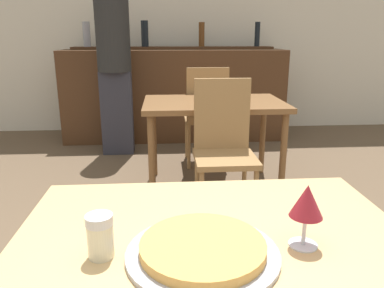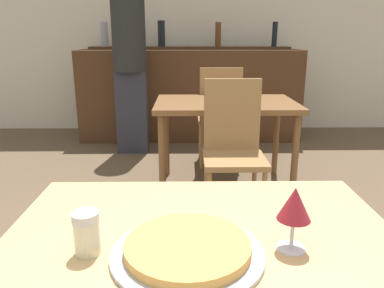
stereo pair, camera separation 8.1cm
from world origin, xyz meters
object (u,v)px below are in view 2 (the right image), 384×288
at_px(chair_far_side_front, 233,142).
at_px(person_standing, 130,59).
at_px(pizza_tray, 187,250).
at_px(cheese_shaker, 87,233).
at_px(wine_glass, 294,206).
at_px(chair_far_side_back, 220,111).

distance_m(chair_far_side_front, person_standing, 1.84).
xyz_separation_m(pizza_tray, person_standing, (-0.58, 3.17, 0.25)).
bearing_deg(cheese_shaker, pizza_tray, -3.90).
relative_size(person_standing, wine_glass, 11.42).
xyz_separation_m(chair_far_side_front, wine_glass, (-0.06, -1.60, 0.30)).
relative_size(chair_far_side_back, cheese_shaker, 9.05).
xyz_separation_m(chair_far_side_front, pizza_tray, (-0.31, -1.62, 0.21)).
xyz_separation_m(chair_far_side_back, person_standing, (-0.89, 0.49, 0.45)).
bearing_deg(person_standing, pizza_tray, -79.54).
bearing_deg(chair_far_side_back, wine_glass, 88.78).
bearing_deg(chair_far_side_front, chair_far_side_back, 90.00).
bearing_deg(pizza_tray, cheese_shaker, 176.10).
height_order(chair_far_side_front, pizza_tray, chair_far_side_front).
bearing_deg(cheese_shaker, chair_far_side_front, 71.43).
relative_size(chair_far_side_front, chair_far_side_back, 1.00).
bearing_deg(wine_glass, chair_far_side_back, 88.78).
bearing_deg(person_standing, chair_far_side_front, -60.00).
bearing_deg(chair_far_side_front, cheese_shaker, -108.57).
height_order(chair_far_side_back, wine_glass, chair_far_side_back).
distance_m(chair_far_side_front, wine_glass, 1.63).
bearing_deg(wine_glass, chair_far_side_front, 87.98).
height_order(person_standing, wine_glass, person_standing).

